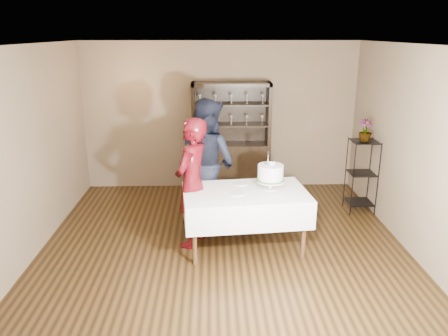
{
  "coord_description": "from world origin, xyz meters",
  "views": [
    {
      "loc": [
        -0.15,
        -5.47,
        2.85
      ],
      "look_at": [
        0.01,
        0.1,
        1.1
      ],
      "focal_mm": 35.0,
      "sensor_mm": 36.0,
      "label": 1
    }
  ],
  "objects_px": {
    "man": "(207,163)",
    "cake": "(270,174)",
    "potted_plant": "(365,131)",
    "plant_etagere": "(362,173)",
    "woman": "(192,183)",
    "cake_table": "(245,205)",
    "china_hutch": "(231,156)"
  },
  "relations": [
    {
      "from": "man",
      "to": "cake",
      "type": "height_order",
      "value": "man"
    },
    {
      "from": "potted_plant",
      "to": "man",
      "type": "bearing_deg",
      "value": -171.32
    },
    {
      "from": "plant_etagere",
      "to": "woman",
      "type": "relative_size",
      "value": 0.67
    },
    {
      "from": "plant_etagere",
      "to": "potted_plant",
      "type": "height_order",
      "value": "potted_plant"
    },
    {
      "from": "plant_etagere",
      "to": "potted_plant",
      "type": "relative_size",
      "value": 3.39
    },
    {
      "from": "woman",
      "to": "cake_table",
      "type": "bearing_deg",
      "value": 103.87
    },
    {
      "from": "cake_table",
      "to": "woman",
      "type": "xyz_separation_m",
      "value": [
        -0.71,
        0.13,
        0.27
      ]
    },
    {
      "from": "china_hutch",
      "to": "woman",
      "type": "distance_m",
      "value": 2.26
    },
    {
      "from": "china_hutch",
      "to": "plant_etagere",
      "type": "xyz_separation_m",
      "value": [
        2.08,
        -1.05,
        -0.01
      ]
    },
    {
      "from": "cake_table",
      "to": "potted_plant",
      "type": "height_order",
      "value": "potted_plant"
    },
    {
      "from": "woman",
      "to": "potted_plant",
      "type": "xyz_separation_m",
      "value": [
        2.68,
        1.07,
        0.47
      ]
    },
    {
      "from": "plant_etagere",
      "to": "cake_table",
      "type": "distance_m",
      "value": 2.35
    },
    {
      "from": "man",
      "to": "cake",
      "type": "bearing_deg",
      "value": -177.81
    },
    {
      "from": "cake",
      "to": "potted_plant",
      "type": "bearing_deg",
      "value": 34.37
    },
    {
      "from": "cake_table",
      "to": "cake",
      "type": "bearing_deg",
      "value": 14.01
    },
    {
      "from": "cake",
      "to": "cake_table",
      "type": "bearing_deg",
      "value": -165.99
    },
    {
      "from": "plant_etagere",
      "to": "man",
      "type": "relative_size",
      "value": 0.62
    },
    {
      "from": "plant_etagere",
      "to": "woman",
      "type": "height_order",
      "value": "woman"
    },
    {
      "from": "woman",
      "to": "man",
      "type": "relative_size",
      "value": 0.92
    },
    {
      "from": "china_hutch",
      "to": "woman",
      "type": "relative_size",
      "value": 1.12
    },
    {
      "from": "plant_etagere",
      "to": "woman",
      "type": "distance_m",
      "value": 2.93
    },
    {
      "from": "plant_etagere",
      "to": "woman",
      "type": "xyz_separation_m",
      "value": [
        -2.7,
        -1.11,
        0.24
      ]
    },
    {
      "from": "woman",
      "to": "china_hutch",
      "type": "bearing_deg",
      "value": -171.46
    },
    {
      "from": "cake_table",
      "to": "woman",
      "type": "relative_size",
      "value": 0.97
    },
    {
      "from": "plant_etagere",
      "to": "potted_plant",
      "type": "xyz_separation_m",
      "value": [
        -0.02,
        -0.04,
        0.71
      ]
    },
    {
      "from": "plant_etagere",
      "to": "cake",
      "type": "relative_size",
      "value": 2.28
    },
    {
      "from": "woman",
      "to": "man",
      "type": "height_order",
      "value": "man"
    },
    {
      "from": "china_hutch",
      "to": "cake_table",
      "type": "height_order",
      "value": "china_hutch"
    },
    {
      "from": "plant_etagere",
      "to": "cake",
      "type": "bearing_deg",
      "value": -145.01
    },
    {
      "from": "china_hutch",
      "to": "cake_table",
      "type": "relative_size",
      "value": 1.16
    },
    {
      "from": "woman",
      "to": "man",
      "type": "xyz_separation_m",
      "value": [
        0.2,
        0.69,
        0.08
      ]
    },
    {
      "from": "cake",
      "to": "potted_plant",
      "type": "height_order",
      "value": "potted_plant"
    }
  ]
}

